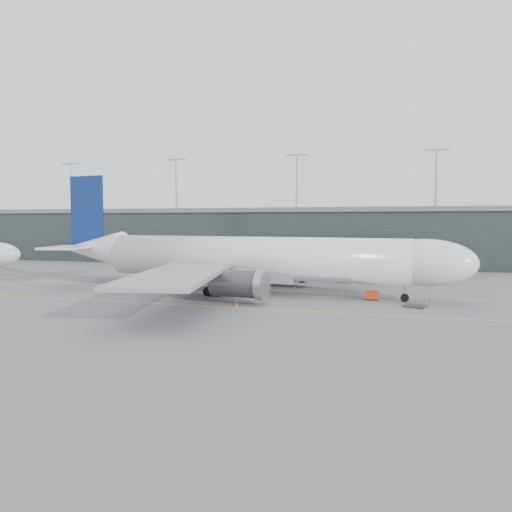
# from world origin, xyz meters

# --- Properties ---
(ground) EXTENTS (320.00, 320.00, 0.00)m
(ground) POSITION_xyz_m (0.00, 0.00, 0.00)
(ground) COLOR slate
(ground) RESTS_ON ground
(taxiline_a) EXTENTS (160.00, 0.25, 0.02)m
(taxiline_a) POSITION_xyz_m (0.00, -4.00, 0.01)
(taxiline_a) COLOR yellow
(taxiline_a) RESTS_ON ground
(taxiline_b) EXTENTS (160.00, 0.25, 0.02)m
(taxiline_b) POSITION_xyz_m (0.00, -20.00, 0.01)
(taxiline_b) COLOR yellow
(taxiline_b) RESTS_ON ground
(taxiline_lead_main) EXTENTS (0.25, 60.00, 0.02)m
(taxiline_lead_main) POSITION_xyz_m (5.00, 20.00, 0.01)
(taxiline_lead_main) COLOR yellow
(taxiline_lead_main) RESTS_ON ground
(terminal) EXTENTS (240.00, 36.00, 29.00)m
(terminal) POSITION_xyz_m (-0.00, 58.00, 7.62)
(terminal) COLOR #1E2829
(terminal) RESTS_ON ground
(main_aircraft) EXTENTS (71.42, 66.81, 20.02)m
(main_aircraft) POSITION_xyz_m (8.07, -6.28, 5.62)
(main_aircraft) COLOR silver
(main_aircraft) RESTS_ON ground
(jet_bridge) EXTENTS (6.27, 48.29, 7.35)m
(jet_bridge) POSITION_xyz_m (21.92, 26.83, 5.50)
(jet_bridge) COLOR #28282D
(jet_bridge) RESTS_ON ground
(gse_cart) EXTENTS (2.02, 1.34, 1.33)m
(gse_cart) POSITION_xyz_m (27.90, -8.19, 0.74)
(gse_cart) COLOR red
(gse_cart) RESTS_ON ground
(baggage_dolly) EXTENTS (3.30, 2.96, 0.27)m
(baggage_dolly) POSITION_xyz_m (33.88, -13.01, 0.16)
(baggage_dolly) COLOR #323236
(baggage_dolly) RESTS_ON ground
(uld_a) EXTENTS (2.21, 2.03, 1.62)m
(uld_a) POSITION_xyz_m (-5.98, 9.36, 0.85)
(uld_a) COLOR #3E3D43
(uld_a) RESTS_ON ground
(uld_b) EXTENTS (2.20, 1.86, 1.82)m
(uld_b) POSITION_xyz_m (-3.26, 11.87, 0.96)
(uld_b) COLOR #3E3D43
(uld_b) RESTS_ON ground
(uld_c) EXTENTS (2.30, 1.90, 1.96)m
(uld_c) POSITION_xyz_m (0.52, 11.48, 1.03)
(uld_c) COLOR #3E3D43
(uld_c) RESTS_ON ground
(cone_nose) EXTENTS (0.40, 0.40, 0.64)m
(cone_nose) POSITION_xyz_m (36.11, -7.15, 0.32)
(cone_nose) COLOR #F44C0D
(cone_nose) RESTS_ON ground
(cone_wing_stbd) EXTENTS (0.42, 0.42, 0.67)m
(cone_wing_stbd) POSITION_xyz_m (10.30, -19.15, 0.34)
(cone_wing_stbd) COLOR #E74F0C
(cone_wing_stbd) RESTS_ON ground
(cone_wing_port) EXTENTS (0.49, 0.49, 0.78)m
(cone_wing_port) POSITION_xyz_m (8.28, 10.80, 0.39)
(cone_wing_port) COLOR red
(cone_wing_port) RESTS_ON ground
(cone_tail) EXTENTS (0.44, 0.44, 0.70)m
(cone_tail) POSITION_xyz_m (-10.00, -9.59, 0.35)
(cone_tail) COLOR orange
(cone_tail) RESTS_ON ground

